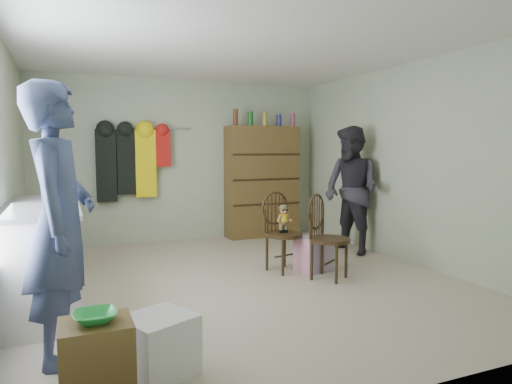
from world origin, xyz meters
name	(u,v)px	position (x,y,z in m)	size (l,w,h in m)	color
ground_plane	(242,281)	(0.00, 0.00, 0.00)	(5.00, 5.00, 0.00)	beige
room_walls	(225,137)	(0.00, 0.53, 1.58)	(5.00, 5.00, 5.00)	#B3BC9D
counter	(43,255)	(-1.95, 0.00, 0.47)	(0.64, 1.86, 0.94)	silver
stool	(97,370)	(-1.63, -2.06, 0.27)	(0.37, 0.32, 0.53)	brown
bowl	(95,317)	(-1.63, -2.06, 0.56)	(0.23, 0.23, 0.06)	green
plastic_tub	(159,345)	(-1.23, -1.71, 0.19)	(0.40, 0.38, 0.38)	white
chair_front	(281,227)	(0.59, 0.24, 0.52)	(0.51, 0.51, 0.93)	#362513
chair_far	(325,233)	(0.89, -0.25, 0.51)	(0.58, 0.58, 0.95)	#362513
striped_bag	(314,254)	(0.94, 0.07, 0.20)	(0.39, 0.30, 0.41)	pink
person_left	(60,223)	(-1.79, -1.23, 0.94)	(0.69, 0.45, 1.88)	#414D77
person_right	(351,190)	(1.87, 0.68, 0.87)	(0.85, 0.66, 1.75)	#2D2B33
dresser	(262,181)	(1.25, 2.30, 0.91)	(1.20, 0.39, 2.05)	brown
coat_rack	(131,162)	(-0.83, 2.38, 1.25)	(1.42, 0.12, 1.09)	#99999E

